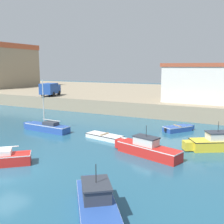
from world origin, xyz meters
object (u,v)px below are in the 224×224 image
object	(u,v)px
harbor_shed_near_wharf	(196,83)
sailboat_blue_4	(47,127)
dinghy_white_9	(106,137)
dinghy_blue_8	(178,128)
motorboat_yellow_0	(218,143)
truck_on_quay	(50,89)
motorboat_red_2	(147,149)
motorboat_blue_5	(96,204)

from	to	relation	value
harbor_shed_near_wharf	sailboat_blue_4	bearing A→B (deg)	-128.00
harbor_shed_near_wharf	dinghy_white_9	bearing A→B (deg)	-108.79
sailboat_blue_4	dinghy_blue_8	distance (m)	14.57
motorboat_yellow_0	dinghy_white_9	world-z (taller)	motorboat_yellow_0
motorboat_yellow_0	truck_on_quay	distance (m)	31.04
motorboat_red_2	harbor_shed_near_wharf	distance (m)	19.86
motorboat_yellow_0	motorboat_red_2	xyz separation A→B (m)	(-4.90, -4.27, -0.00)
motorboat_red_2	dinghy_blue_8	bearing A→B (deg)	87.84
motorboat_red_2	motorboat_blue_5	distance (m)	9.37
motorboat_yellow_0	sailboat_blue_4	bearing A→B (deg)	-175.00
sailboat_blue_4	truck_on_quay	distance (m)	17.72
motorboat_blue_5	dinghy_white_9	bearing A→B (deg)	116.54
motorboat_yellow_0	dinghy_white_9	bearing A→B (deg)	-171.85
motorboat_yellow_0	motorboat_blue_5	bearing A→B (deg)	-106.79
motorboat_yellow_0	motorboat_red_2	size ratio (longest dim) A/B	0.91
sailboat_blue_4	dinghy_white_9	distance (m)	7.38
dinghy_blue_8	harbor_shed_near_wharf	size ratio (longest dim) A/B	0.40
harbor_shed_near_wharf	truck_on_quay	size ratio (longest dim) A/B	1.96
motorboat_blue_5	dinghy_blue_8	world-z (taller)	motorboat_blue_5
motorboat_red_2	motorboat_blue_5	xyz separation A→B (m)	(0.79, -9.33, 0.05)
motorboat_yellow_0	motorboat_blue_5	distance (m)	14.21
motorboat_yellow_0	truck_on_quay	world-z (taller)	truck_on_quay
motorboat_blue_5	sailboat_blue_4	bearing A→B (deg)	138.08
sailboat_blue_4	truck_on_quay	size ratio (longest dim) A/B	1.33
motorboat_yellow_0	sailboat_blue_4	world-z (taller)	sailboat_blue_4
sailboat_blue_4	dinghy_blue_8	bearing A→B (deg)	26.86
dinghy_blue_8	truck_on_quay	xyz separation A→B (m)	(-23.89, 7.11, 2.94)
motorboat_blue_5	harbor_shed_near_wharf	size ratio (longest dim) A/B	0.56
motorboat_yellow_0	dinghy_white_9	distance (m)	10.28
motorboat_blue_5	truck_on_quay	xyz separation A→B (m)	(-24.33, 25.77, 2.63)
motorboat_blue_5	dinghy_white_9	xyz separation A→B (m)	(-6.07, 12.15, -0.38)
motorboat_red_2	motorboat_yellow_0	bearing A→B (deg)	41.10
sailboat_blue_4	dinghy_white_9	xyz separation A→B (m)	(7.38, 0.08, -0.22)
dinghy_blue_8	truck_on_quay	size ratio (longest dim) A/B	0.78
harbor_shed_near_wharf	motorboat_blue_5	bearing A→B (deg)	-89.15
motorboat_yellow_0	dinghy_blue_8	bearing A→B (deg)	132.00
harbor_shed_near_wharf	truck_on_quay	xyz separation A→B (m)	(-23.90, -2.96, -1.55)
harbor_shed_near_wharf	truck_on_quay	bearing A→B (deg)	-172.95
motorboat_red_2	harbor_shed_near_wharf	size ratio (longest dim) A/B	0.66
motorboat_red_2	motorboat_blue_5	size ratio (longest dim) A/B	1.18
dinghy_blue_8	motorboat_red_2	bearing A→B (deg)	-92.16
motorboat_yellow_0	harbor_shed_near_wharf	size ratio (longest dim) A/B	0.60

